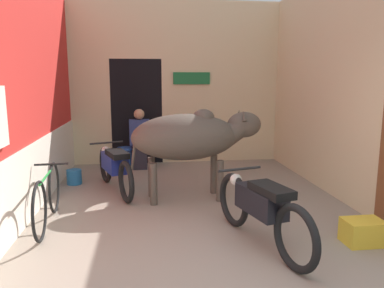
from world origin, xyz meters
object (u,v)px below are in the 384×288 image
(cow, at_px, (192,137))
(plastic_stool, at_px, (126,157))
(motorcycle_far, at_px, (115,166))
(shopkeeper_seated, at_px, (140,137))
(bicycle, at_px, (48,197))
(bucket, at_px, (74,177))
(motorcycle_near, at_px, (261,207))
(crate, at_px, (363,232))

(cow, xyz_separation_m, plastic_stool, (-1.11, 2.18, -0.75))
(cow, xyz_separation_m, motorcycle_far, (-1.22, 0.52, -0.55))
(cow, height_order, shopkeeper_seated, cow)
(bicycle, relative_size, bucket, 6.44)
(motorcycle_near, relative_size, shopkeeper_seated, 1.52)
(motorcycle_near, distance_m, crate, 1.23)
(cow, distance_m, motorcycle_far, 1.43)
(cow, height_order, bicycle, cow)
(cow, bearing_deg, shopkeeper_seated, 111.03)
(bicycle, height_order, bucket, bicycle)
(motorcycle_far, relative_size, bucket, 7.12)
(bicycle, bearing_deg, motorcycle_far, 61.17)
(cow, xyz_separation_m, crate, (1.74, -1.88, -0.84))
(cow, distance_m, bucket, 2.40)
(cow, distance_m, plastic_stool, 2.56)
(cow, xyz_separation_m, bucket, (-1.98, 1.06, -0.85))
(cow, relative_size, shopkeeper_seated, 1.66)
(plastic_stool, xyz_separation_m, bucket, (-0.86, -1.12, -0.10))
(shopkeeper_seated, bearing_deg, motorcycle_near, -70.55)
(motorcycle_far, distance_m, bucket, 0.98)
(cow, height_order, plastic_stool, cow)
(bicycle, distance_m, shopkeeper_seated, 3.19)
(bicycle, distance_m, bucket, 1.91)
(motorcycle_far, distance_m, shopkeeper_seated, 1.67)
(crate, bearing_deg, motorcycle_far, 141.00)
(cow, distance_m, shopkeeper_seated, 2.30)
(bicycle, bearing_deg, motorcycle_near, -20.14)
(shopkeeper_seated, bearing_deg, plastic_stool, 169.65)
(motorcycle_far, xyz_separation_m, crate, (2.95, -2.39, -0.29))
(shopkeeper_seated, bearing_deg, bicycle, -111.15)
(cow, xyz_separation_m, motorcycle_near, (0.56, -1.76, -0.53))
(crate, relative_size, bucket, 1.69)
(motorcycle_near, xyz_separation_m, crate, (1.18, -0.11, -0.31))
(bucket, bearing_deg, plastic_stool, 52.40)
(bicycle, bearing_deg, cow, 23.13)
(crate, bearing_deg, shopkeeper_seated, 122.56)
(cow, relative_size, motorcycle_far, 1.11)
(plastic_stool, bearing_deg, bicycle, -105.77)
(motorcycle_far, relative_size, shopkeeper_seated, 1.50)
(motorcycle_near, distance_m, plastic_stool, 4.28)
(motorcycle_far, xyz_separation_m, bucket, (-0.76, 0.54, -0.30))
(bicycle, bearing_deg, bucket, 90.39)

